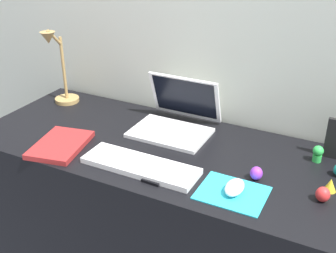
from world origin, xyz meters
TOP-DOWN VIEW (x-y plane):
  - back_wall at (0.00, 0.34)m, footprint 2.77×0.05m
  - desk at (0.00, 0.00)m, footprint 1.57×0.60m
  - laptop at (-0.07, 0.16)m, footprint 0.30×0.28m
  - keyboard at (-0.05, -0.17)m, footprint 0.41×0.13m
  - mousepad at (0.28, -0.17)m, footprint 0.21×0.17m
  - mouse at (0.28, -0.16)m, footprint 0.06×0.10m
  - cell_phone at (0.03, -0.18)m, footprint 0.07×0.13m
  - desk_lamp at (-0.65, 0.15)m, footprint 0.11×0.16m
  - notebook_pad at (-0.39, -0.18)m, footprint 0.21×0.27m
  - toy_figurine_red at (0.54, -0.08)m, footprint 0.04×0.04m
  - toy_figurine_green at (0.48, 0.15)m, footprint 0.04×0.04m
  - toy_figurine_yellow at (0.55, -0.01)m, footprint 0.04×0.04m
  - toy_figurine_purple at (0.32, -0.05)m, footprint 0.04×0.04m

SIDE VIEW (x-z plane):
  - desk at x=0.00m, z-range 0.00..0.74m
  - back_wall at x=0.00m, z-range 0.00..1.44m
  - mousepad at x=0.28m, z-range 0.74..0.74m
  - cell_phone at x=0.03m, z-range 0.74..0.75m
  - keyboard at x=-0.05m, z-range 0.74..0.76m
  - notebook_pad at x=-0.39m, z-range 0.74..0.76m
  - mouse at x=0.28m, z-range 0.74..0.78m
  - toy_figurine_yellow at x=0.55m, z-range 0.74..0.78m
  - toy_figurine_purple at x=0.32m, z-range 0.74..0.79m
  - toy_figurine_red at x=0.54m, z-range 0.74..0.79m
  - toy_figurine_green at x=0.48m, z-range 0.74..0.80m
  - laptop at x=-0.07m, z-range 0.69..0.89m
  - desk_lamp at x=-0.65m, z-range 0.73..1.08m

